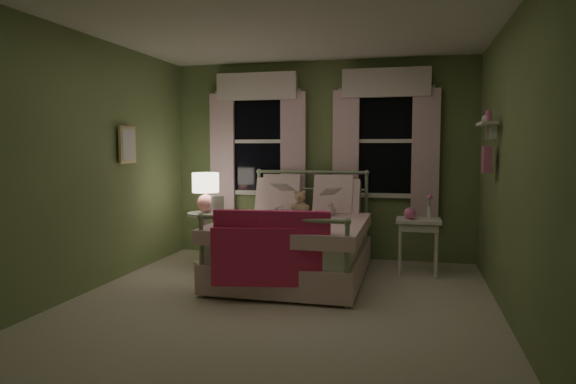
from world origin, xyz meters
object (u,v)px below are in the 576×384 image
(teddy_bear, at_px, (300,205))
(table_lamp, at_px, (206,189))
(nightstand_right, at_px, (418,227))
(bed, at_px, (295,244))
(child_left, at_px, (281,187))
(child_right, at_px, (326,195))
(nightstand_left, at_px, (206,231))

(teddy_bear, relative_size, table_lamp, 0.62)
(nightstand_right, bearing_deg, bed, -161.61)
(child_left, height_order, table_lamp, child_left)
(table_lamp, height_order, nightstand_right, table_lamp)
(child_right, relative_size, nightstand_right, 1.04)
(teddy_bear, relative_size, nightstand_left, 0.47)
(nightstand_left, xyz_separation_m, nightstand_right, (2.60, 0.05, 0.13))
(teddy_bear, distance_m, nightstand_right, 1.39)
(child_right, distance_m, nightstand_left, 1.60)
(child_left, relative_size, teddy_bear, 2.75)
(bed, relative_size, table_lamp, 4.12)
(teddy_bear, bearing_deg, child_right, 29.50)
(bed, xyz_separation_m, teddy_bear, (0.00, 0.26, 0.41))
(child_right, distance_m, table_lamp, 1.53)
(bed, distance_m, nightstand_left, 1.31)
(child_right, distance_m, nightstand_right, 1.13)
(nightstand_right, bearing_deg, child_left, -179.01)
(child_right, bearing_deg, table_lamp, 2.71)
(teddy_bear, bearing_deg, child_left, 150.50)
(child_right, height_order, nightstand_left, child_right)
(bed, height_order, child_left, child_left)
(bed, height_order, nightstand_right, bed)
(child_right, xyz_separation_m, nightstand_right, (1.07, 0.03, -0.35))
(table_lamp, bearing_deg, child_left, 1.50)
(teddy_bear, xyz_separation_m, table_lamp, (-1.24, 0.13, 0.16))
(child_right, height_order, teddy_bear, child_right)
(table_lamp, bearing_deg, child_right, 0.95)
(child_left, xyz_separation_m, nightstand_right, (1.63, 0.03, -0.44))
(nightstand_right, bearing_deg, table_lamp, -178.82)
(child_right, bearing_deg, nightstand_left, 2.71)
(nightstand_left, bearing_deg, child_right, 0.95)
(bed, xyz_separation_m, child_right, (0.28, 0.42, 0.52))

